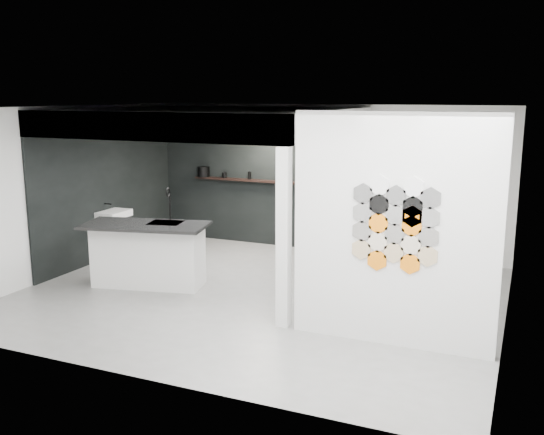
{
  "coord_description": "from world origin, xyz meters",
  "views": [
    {
      "loc": [
        3.64,
        -7.97,
        2.99
      ],
      "look_at": [
        0.1,
        0.3,
        1.15
      ],
      "focal_mm": 40.0,
      "sensor_mm": 36.0,
      "label": 1
    }
  ],
  "objects_px": {
    "kitchen_island": "(148,253)",
    "bottle_dark": "(249,175)",
    "kettle": "(319,179)",
    "utensil_cup": "(224,175)",
    "wall_basin": "(114,214)",
    "stockpot": "(204,172)",
    "glass_vase": "(328,180)",
    "glass_bowl": "(328,181)",
    "partition_panel": "(394,231)"
  },
  "relations": [
    {
      "from": "kitchen_island",
      "to": "utensil_cup",
      "type": "distance_m",
      "value": 3.24
    },
    {
      "from": "glass_vase",
      "to": "bottle_dark",
      "type": "xyz_separation_m",
      "value": [
        -1.64,
        0.0,
        0.0
      ]
    },
    {
      "from": "kettle",
      "to": "bottle_dark",
      "type": "bearing_deg",
      "value": -167.37
    },
    {
      "from": "partition_panel",
      "to": "kitchen_island",
      "type": "bearing_deg",
      "value": 169.42
    },
    {
      "from": "kitchen_island",
      "to": "glass_vase",
      "type": "xyz_separation_m",
      "value": [
        1.94,
        3.12,
        0.87
      ]
    },
    {
      "from": "partition_panel",
      "to": "wall_basin",
      "type": "distance_m",
      "value": 5.78
    },
    {
      "from": "partition_panel",
      "to": "wall_basin",
      "type": "xyz_separation_m",
      "value": [
        -5.46,
        1.8,
        -0.55
      ]
    },
    {
      "from": "stockpot",
      "to": "kettle",
      "type": "relative_size",
      "value": 1.21
    },
    {
      "from": "kitchen_island",
      "to": "bottle_dark",
      "type": "distance_m",
      "value": 3.25
    },
    {
      "from": "kettle",
      "to": "utensil_cup",
      "type": "xyz_separation_m",
      "value": [
        -2.02,
        0.0,
        -0.03
      ]
    },
    {
      "from": "glass_vase",
      "to": "utensil_cup",
      "type": "relative_size",
      "value": 1.39
    },
    {
      "from": "glass_vase",
      "to": "bottle_dark",
      "type": "distance_m",
      "value": 1.64
    },
    {
      "from": "kitchen_island",
      "to": "bottle_dark",
      "type": "relative_size",
      "value": 13.45
    },
    {
      "from": "stockpot",
      "to": "glass_bowl",
      "type": "relative_size",
      "value": 1.6
    },
    {
      "from": "wall_basin",
      "to": "utensil_cup",
      "type": "xyz_separation_m",
      "value": [
        1.19,
        2.07,
        0.52
      ]
    },
    {
      "from": "kitchen_island",
      "to": "bottle_dark",
      "type": "height_order",
      "value": "kitchen_island"
    },
    {
      "from": "wall_basin",
      "to": "bottle_dark",
      "type": "height_order",
      "value": "bottle_dark"
    },
    {
      "from": "kitchen_island",
      "to": "kettle",
      "type": "relative_size",
      "value": 10.04
    },
    {
      "from": "bottle_dark",
      "to": "partition_panel",
      "type": "bearing_deg",
      "value": -46.15
    },
    {
      "from": "wall_basin",
      "to": "kitchen_island",
      "type": "relative_size",
      "value": 0.29
    },
    {
      "from": "wall_basin",
      "to": "kitchen_island",
      "type": "bearing_deg",
      "value": -35.91
    },
    {
      "from": "glass_bowl",
      "to": "partition_panel",
      "type": "bearing_deg",
      "value": -61.77
    },
    {
      "from": "glass_bowl",
      "to": "glass_vase",
      "type": "relative_size",
      "value": 1.02
    },
    {
      "from": "kitchen_island",
      "to": "glass_bowl",
      "type": "bearing_deg",
      "value": 45.17
    },
    {
      "from": "partition_panel",
      "to": "kettle",
      "type": "height_order",
      "value": "partition_panel"
    },
    {
      "from": "kitchen_island",
      "to": "bottle_dark",
      "type": "bearing_deg",
      "value": 71.54
    },
    {
      "from": "stockpot",
      "to": "glass_vase",
      "type": "relative_size",
      "value": 1.64
    },
    {
      "from": "kitchen_island",
      "to": "kettle",
      "type": "height_order",
      "value": "kitchen_island"
    },
    {
      "from": "wall_basin",
      "to": "glass_vase",
      "type": "bearing_deg",
      "value": 31.35
    },
    {
      "from": "glass_vase",
      "to": "kitchen_island",
      "type": "bearing_deg",
      "value": -121.91
    },
    {
      "from": "wall_basin",
      "to": "utensil_cup",
      "type": "relative_size",
      "value": 5.49
    },
    {
      "from": "partition_panel",
      "to": "kettle",
      "type": "distance_m",
      "value": 4.48
    },
    {
      "from": "partition_panel",
      "to": "stockpot",
      "type": "xyz_separation_m",
      "value": [
        -4.76,
        3.87,
        0.02
      ]
    },
    {
      "from": "kitchen_island",
      "to": "wall_basin",
      "type": "bearing_deg",
      "value": 131.17
    },
    {
      "from": "utensil_cup",
      "to": "kitchen_island",
      "type": "bearing_deg",
      "value": -85.18
    },
    {
      "from": "partition_panel",
      "to": "stockpot",
      "type": "bearing_deg",
      "value": 140.92
    },
    {
      "from": "partition_panel",
      "to": "bottle_dark",
      "type": "relative_size",
      "value": 18.24
    },
    {
      "from": "bottle_dark",
      "to": "kitchen_island",
      "type": "bearing_deg",
      "value": -95.54
    },
    {
      "from": "glass_vase",
      "to": "utensil_cup",
      "type": "height_order",
      "value": "glass_vase"
    },
    {
      "from": "kettle",
      "to": "utensil_cup",
      "type": "bearing_deg",
      "value": -167.37
    },
    {
      "from": "partition_panel",
      "to": "wall_basin",
      "type": "height_order",
      "value": "partition_panel"
    },
    {
      "from": "wall_basin",
      "to": "stockpot",
      "type": "xyz_separation_m",
      "value": [
        0.71,
        2.07,
        0.57
      ]
    },
    {
      "from": "partition_panel",
      "to": "glass_bowl",
      "type": "xyz_separation_m",
      "value": [
        -2.08,
        3.87,
        -0.02
      ]
    },
    {
      "from": "kettle",
      "to": "glass_bowl",
      "type": "distance_m",
      "value": 0.19
    },
    {
      "from": "wall_basin",
      "to": "bottle_dark",
      "type": "bearing_deg",
      "value": 49.68
    },
    {
      "from": "kitchen_island",
      "to": "stockpot",
      "type": "distance_m",
      "value": 3.33
    },
    {
      "from": "kitchen_island",
      "to": "glass_vase",
      "type": "height_order",
      "value": "kitchen_island"
    },
    {
      "from": "partition_panel",
      "to": "utensil_cup",
      "type": "distance_m",
      "value": 5.77
    },
    {
      "from": "wall_basin",
      "to": "glass_vase",
      "type": "relative_size",
      "value": 3.94
    },
    {
      "from": "stockpot",
      "to": "glass_vase",
      "type": "xyz_separation_m",
      "value": [
        2.68,
        0.0,
        -0.03
      ]
    }
  ]
}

